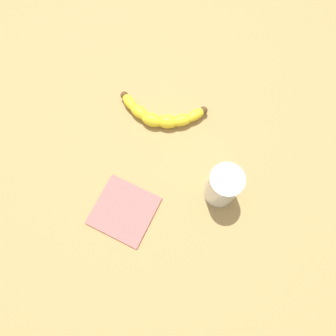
# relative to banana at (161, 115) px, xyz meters

# --- Properties ---
(wooden_tabletop) EXTENTS (1.20, 1.20, 0.03)m
(wooden_tabletop) POSITION_rel_banana_xyz_m (-0.02, -0.02, -0.03)
(wooden_tabletop) COLOR #A7854D
(wooden_tabletop) RESTS_ON ground
(banana) EXTENTS (0.09, 0.23, 0.03)m
(banana) POSITION_rel_banana_xyz_m (0.00, 0.00, 0.00)
(banana) COLOR yellow
(banana) RESTS_ON wooden_tabletop
(smoothie_glass) EXTENTS (0.07, 0.07, 0.12)m
(smoothie_glass) POSITION_rel_banana_xyz_m (-0.14, -0.19, 0.04)
(smoothie_glass) COLOR silver
(smoothie_glass) RESTS_ON wooden_tabletop
(folded_napkin) EXTENTS (0.14, 0.15, 0.01)m
(folded_napkin) POSITION_rel_banana_xyz_m (-0.25, 0.00, -0.01)
(folded_napkin) COLOR #BC6660
(folded_napkin) RESTS_ON wooden_tabletop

